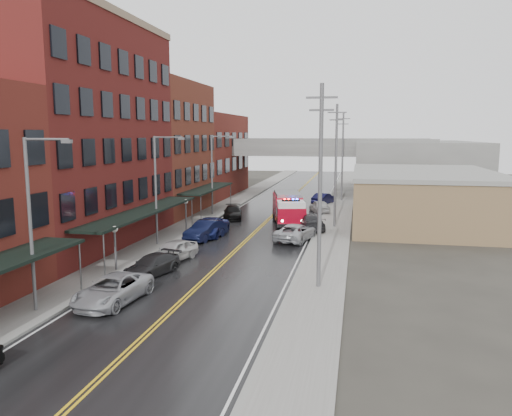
{
  "coord_description": "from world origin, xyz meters",
  "views": [
    {
      "loc": [
        9.33,
        -13.93,
        9.15
      ],
      "look_at": [
        1.01,
        26.65,
        3.0
      ],
      "focal_mm": 35.0,
      "sensor_mm": 36.0,
      "label": 1
    }
  ],
  "objects": [
    {
      "name": "street_lamp_1",
      "position": [
        -6.55,
        24.0,
        5.19
      ],
      "size": [
        2.64,
        0.22,
        9.0
      ],
      "color": "#59595B",
      "rests_on": "ground"
    },
    {
      "name": "parked_car_right_2",
      "position": [
        5.0,
        44.23,
        0.75
      ],
      "size": [
        3.06,
        4.73,
        1.5
      ],
      "primitive_type": "imported",
      "rotation": [
        0.0,
        0.0,
        3.46
      ],
      "color": "#B6B6B6",
      "rests_on": "ground"
    },
    {
      "name": "curb_left",
      "position": [
        -5.65,
        30.0,
        0.07
      ],
      "size": [
        0.3,
        160.0,
        0.15
      ],
      "primitive_type": "cube",
      "color": "gray",
      "rests_on": "ground"
    },
    {
      "name": "awning_1",
      "position": [
        -7.49,
        23.0,
        2.99
      ],
      "size": [
        2.6,
        18.0,
        3.09
      ],
      "color": "black",
      "rests_on": "ground"
    },
    {
      "name": "sidewalk_right",
      "position": [
        7.3,
        30.0,
        0.07
      ],
      "size": [
        3.0,
        160.0,
        0.15
      ],
      "primitive_type": "cube",
      "color": "slate",
      "rests_on": "ground"
    },
    {
      "name": "parked_car_left_2",
      "position": [
        -3.6,
        10.2,
        0.75
      ],
      "size": [
        2.99,
        5.6,
        1.5
      ],
      "primitive_type": "imported",
      "rotation": [
        0.0,
        0.0,
        -0.1
      ],
      "color": "#9B9DA3",
      "rests_on": "ground"
    },
    {
      "name": "overpass",
      "position": [
        0.0,
        62.0,
        5.99
      ],
      "size": [
        40.0,
        10.0,
        7.5
      ],
      "color": "slate",
      "rests_on": "ground"
    },
    {
      "name": "awning_2",
      "position": [
        -7.49,
        40.5,
        2.99
      ],
      "size": [
        2.6,
        13.0,
        3.09
      ],
      "color": "black",
      "rests_on": "ground"
    },
    {
      "name": "parked_car_left_5",
      "position": [
        -3.6,
        27.2,
        0.82
      ],
      "size": [
        2.89,
        5.27,
        1.65
      ],
      "primitive_type": "imported",
      "rotation": [
        0.0,
        0.0,
        -0.24
      ],
      "color": "black",
      "rests_on": "ground"
    },
    {
      "name": "brick_building_b",
      "position": [
        -13.3,
        23.0,
        9.0
      ],
      "size": [
        9.0,
        20.0,
        18.0
      ],
      "primitive_type": "cube",
      "color": "#591817",
      "rests_on": "ground"
    },
    {
      "name": "street_lamp_0",
      "position": [
        -6.55,
        8.0,
        5.19
      ],
      "size": [
        2.64,
        0.22,
        9.0
      ],
      "color": "#59595B",
      "rests_on": "ground"
    },
    {
      "name": "fire_truck",
      "position": [
        2.39,
        36.38,
        1.71
      ],
      "size": [
        4.93,
        9.02,
        3.15
      ],
      "rotation": [
        0.0,
        0.0,
        0.23
      ],
      "color": "#9D071B",
      "rests_on": "ground"
    },
    {
      "name": "globe_lamp_1",
      "position": [
        -6.4,
        16.0,
        2.31
      ],
      "size": [
        0.44,
        0.44,
        3.12
      ],
      "color": "#59595B",
      "rests_on": "ground"
    },
    {
      "name": "parked_car_right_0",
      "position": [
        4.18,
        28.2,
        0.75
      ],
      "size": [
        3.63,
        5.81,
        1.5
      ],
      "primitive_type": "imported",
      "rotation": [
        0.0,
        0.0,
        2.91
      ],
      "color": "#A2A5AA",
      "rests_on": "ground"
    },
    {
      "name": "parked_car_right_3",
      "position": [
        5.0,
        51.52,
        0.75
      ],
      "size": [
        3.05,
        4.85,
        1.51
      ],
      "primitive_type": "imported",
      "rotation": [
        0.0,
        0.0,
        2.8
      ],
      "color": "black",
      "rests_on": "ground"
    },
    {
      "name": "utility_pole_0",
      "position": [
        7.2,
        15.0,
        6.31
      ],
      "size": [
        1.8,
        0.24,
        12.0
      ],
      "color": "#59595B",
      "rests_on": "ground"
    },
    {
      "name": "road",
      "position": [
        0.0,
        30.0,
        0.01
      ],
      "size": [
        11.0,
        160.0,
        0.02
      ],
      "primitive_type": "cube",
      "color": "black",
      "rests_on": "ground"
    },
    {
      "name": "parked_car_left_6",
      "position": [
        -3.81,
        28.8,
        0.79
      ],
      "size": [
        2.65,
        5.69,
        1.58
      ],
      "primitive_type": "imported",
      "rotation": [
        0.0,
        0.0,
        -0.01
      ],
      "color": "navy",
      "rests_on": "ground"
    },
    {
      "name": "tan_building",
      "position": [
        16.0,
        40.0,
        2.5
      ],
      "size": [
        14.0,
        22.0,
        5.0
      ],
      "primitive_type": "cube",
      "color": "olive",
      "rests_on": "ground"
    },
    {
      "name": "utility_pole_2",
      "position": [
        7.2,
        55.0,
        6.31
      ],
      "size": [
        1.8,
        0.24,
        12.0
      ],
      "color": "#59595B",
      "rests_on": "ground"
    },
    {
      "name": "street_lamp_2",
      "position": [
        -6.55,
        40.0,
        5.19
      ],
      "size": [
        2.64,
        0.22,
        9.0
      ],
      "color": "#59595B",
      "rests_on": "ground"
    },
    {
      "name": "right_far_block",
      "position": [
        18.0,
        70.0,
        4.0
      ],
      "size": [
        18.0,
        30.0,
        8.0
      ],
      "primitive_type": "cube",
      "color": "slate",
      "rests_on": "ground"
    },
    {
      "name": "parked_car_left_3",
      "position": [
        -3.7,
        15.7,
        0.66
      ],
      "size": [
        3.03,
        4.9,
        1.33
      ],
      "primitive_type": "imported",
      "rotation": [
        0.0,
        0.0,
        -0.27
      ],
      "color": "black",
      "rests_on": "ground"
    },
    {
      "name": "parked_car_left_7",
      "position": [
        -3.91,
        38.01,
        0.7
      ],
      "size": [
        3.01,
        5.14,
        1.4
      ],
      "primitive_type": "imported",
      "rotation": [
        0.0,
        0.0,
        0.23
      ],
      "color": "black",
      "rests_on": "ground"
    },
    {
      "name": "ground",
      "position": [
        0.0,
        0.0,
        0.0
      ],
      "size": [
        220.0,
        220.0,
        0.0
      ],
      "primitive_type": "plane",
      "color": "#2D2B26",
      "rests_on": "ground"
    },
    {
      "name": "parked_car_left_4",
      "position": [
        -3.65,
        19.51,
        0.76
      ],
      "size": [
        2.94,
        4.76,
        1.51
      ],
      "primitive_type": "imported",
      "rotation": [
        0.0,
        0.0,
        -0.28
      ],
      "color": "#B4B4B4",
      "rests_on": "ground"
    },
    {
      "name": "brick_building_c",
      "position": [
        -13.3,
        40.5,
        7.5
      ],
      "size": [
        9.0,
        15.0,
        15.0
      ],
      "primitive_type": "cube",
      "color": "maroon",
      "rests_on": "ground"
    },
    {
      "name": "curb_right",
      "position": [
        5.65,
        30.0,
        0.07
      ],
      "size": [
        0.3,
        160.0,
        0.15
      ],
      "primitive_type": "cube",
      "color": "gray",
      "rests_on": "ground"
    },
    {
      "name": "sidewalk_left",
      "position": [
        -7.3,
        30.0,
        0.07
      ],
      "size": [
        3.0,
        160.0,
        0.15
      ],
      "primitive_type": "cube",
      "color": "slate",
      "rests_on": "ground"
    },
    {
      "name": "utility_pole_1",
      "position": [
        7.2,
        35.0,
        6.31
      ],
      "size": [
        1.8,
        0.24,
        12.0
      ],
      "color": "#59595B",
      "rests_on": "ground"
    },
    {
      "name": "globe_lamp_2",
      "position": [
        -6.4,
        30.0,
        2.31
      ],
      "size": [
        0.44,
        0.44,
        3.12
      ],
      "color": "#59595B",
      "rests_on": "ground"
    },
    {
      "name": "brick_building_far",
      "position": [
        -13.3,
        58.0,
        6.0
      ],
      "size": [
        9.0,
        20.0,
        12.0
      ],
      "primitive_type": "cube",
      "color": "maroon",
      "rests_on": "ground"
    },
    {
      "name": "parked_car_right_1",
      "position": [
        4.98,
        33.25,
        0.81
      ],
      "size": [
        3.57,
        5.98,
        1.62
      ],
      "primitive_type": "imported",
      "rotation": [
        0.0,
        0.0,
        3.39
      ],
      "color": "#262629",
      "rests_on": "ground"
    }
  ]
}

